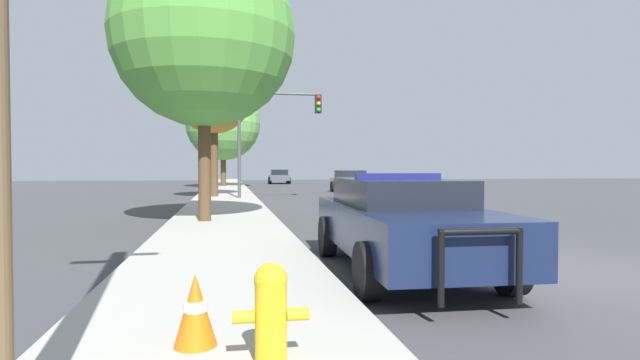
# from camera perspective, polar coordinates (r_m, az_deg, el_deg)

# --- Properties ---
(ground_plane) EXTENTS (110.00, 110.00, 0.00)m
(ground_plane) POSITION_cam_1_polar(r_m,az_deg,el_deg) (8.52, 26.17, -9.43)
(ground_plane) COLOR #3D3D42
(sidewalk_left) EXTENTS (3.00, 110.00, 0.13)m
(sidewalk_left) POSITION_cam_1_polar(r_m,az_deg,el_deg) (6.87, -11.19, -11.38)
(sidewalk_left) COLOR #A3A099
(sidewalk_left) RESTS_ON ground_plane
(police_car) EXTENTS (2.21, 5.08, 1.50)m
(police_car) POSITION_cam_1_polar(r_m,az_deg,el_deg) (7.71, 9.31, -4.65)
(police_car) COLOR #141E3D
(police_car) RESTS_ON ground_plane
(fire_hydrant) EXTENTS (0.57, 0.25, 0.75)m
(fire_hydrant) POSITION_cam_1_polar(r_m,az_deg,el_deg) (3.85, -5.64, -14.56)
(fire_hydrant) COLOR gold
(fire_hydrant) RESTS_ON sidewalk_left
(traffic_light) EXTENTS (4.03, 0.35, 5.13)m
(traffic_light) POSITION_cam_1_polar(r_m,az_deg,el_deg) (24.10, -5.40, 6.69)
(traffic_light) COLOR #424247
(traffic_light) RESTS_ON sidewalk_left
(car_background_distant) EXTENTS (2.18, 4.02, 1.35)m
(car_background_distant) POSITION_cam_1_polar(r_m,az_deg,el_deg) (48.04, -4.69, 0.43)
(car_background_distant) COLOR #474C51
(car_background_distant) RESTS_ON ground_plane
(car_background_oncoming) EXTENTS (2.00, 4.24, 1.38)m
(car_background_oncoming) POSITION_cam_1_polar(r_m,az_deg,el_deg) (31.08, 3.53, -0.10)
(car_background_oncoming) COLOR #B7B7BC
(car_background_oncoming) RESTS_ON ground_plane
(tree_sidewalk_far) EXTENTS (5.73, 5.73, 7.71)m
(tree_sidewalk_far) POSITION_cam_1_polar(r_m,az_deg,el_deg) (39.62, -11.02, 6.35)
(tree_sidewalk_far) COLOR #4C3823
(tree_sidewalk_far) RESTS_ON sidewalk_left
(tree_sidewalk_mid) EXTENTS (3.84, 3.84, 6.97)m
(tree_sidewalk_mid) POSITION_cam_1_polar(r_m,az_deg,el_deg) (25.74, -12.09, 9.37)
(tree_sidewalk_mid) COLOR #4C3823
(tree_sidewalk_mid) RESTS_ON sidewalk_left
(tree_sidewalk_near) EXTENTS (4.94, 4.94, 7.48)m
(tree_sidewalk_near) POSITION_cam_1_polar(r_m,az_deg,el_deg) (14.32, -13.15, 15.77)
(tree_sidewalk_near) COLOR #4C3823
(tree_sidewalk_near) RESTS_ON sidewalk_left
(traffic_cone) EXTENTS (0.35, 0.35, 0.60)m
(traffic_cone) POSITION_cam_1_polar(r_m,az_deg,el_deg) (4.32, -14.06, -14.17)
(traffic_cone) COLOR orange
(traffic_cone) RESTS_ON sidewalk_left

